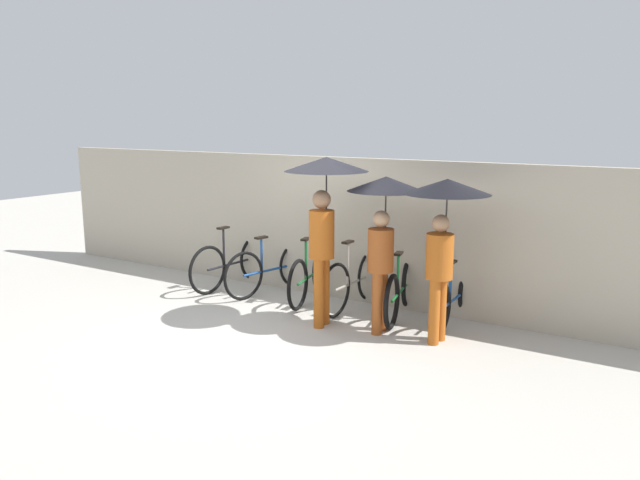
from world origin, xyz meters
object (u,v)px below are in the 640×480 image
Objects in this scene: parked_bicycle_3 at (354,281)px; parked_bicycle_0 at (233,262)px; pedestrian_leading at (325,193)px; parked_bicycle_1 at (272,268)px; pedestrian_trailing at (445,214)px; pedestrian_center at (384,212)px; parked_bicycle_4 at (401,290)px; parked_bicycle_2 at (310,275)px; parked_bicycle_5 at (455,298)px.

parked_bicycle_0 is at bearing 91.17° from parked_bicycle_3.
parked_bicycle_0 is 0.85× the size of pedestrian_leading.
pedestrian_trailing is (2.94, -0.60, 1.15)m from parked_bicycle_1.
parked_bicycle_3 is 1.48m from pedestrian_center.
parked_bicycle_3 reaches higher than parked_bicycle_0.
pedestrian_center is (0.03, -0.61, 1.14)m from parked_bicycle_4.
pedestrian_leading is at bearing -178.98° from parked_bicycle_3.
pedestrian_trailing is at bearing -116.89° from parked_bicycle_2.
parked_bicycle_4 is (1.44, -0.01, -0.01)m from parked_bicycle_2.
parked_bicycle_5 is at bearing -100.43° from parked_bicycle_2.
parked_bicycle_2 is 2.16m from parked_bicycle_5.
parked_bicycle_1 is at bearing 76.59° from parked_bicycle_4.
parked_bicycle_2 reaches higher than parked_bicycle_4.
pedestrian_leading reaches higher than pedestrian_trailing.
parked_bicycle_4 is 1.29m from pedestrian_center.
parked_bicycle_1 is 2.16m from parked_bicycle_4.
parked_bicycle_5 is at bearing -95.39° from parked_bicycle_4.
parked_bicycle_3 is 1.02× the size of parked_bicycle_4.
parked_bicycle_5 is 0.81× the size of pedestrian_leading.
parked_bicycle_3 is 0.72m from parked_bicycle_4.
pedestrian_trailing is at bearing -137.97° from parked_bicycle_4.
parked_bicycle_0 is 2.16m from parked_bicycle_3.
parked_bicycle_3 is at bearing -78.12° from parked_bicycle_1.
parked_bicycle_4 is (0.72, -0.02, -0.02)m from parked_bicycle_3.
parked_bicycle_0 is 3.88m from pedestrian_trailing.
parked_bicycle_4 is 1.71m from pedestrian_leading.
pedestrian_leading reaches higher than parked_bicycle_4.
pedestrian_leading is at bearing -106.71° from parked_bicycle_1.
parked_bicycle_4 is (2.88, -0.00, -0.02)m from parked_bicycle_0.
pedestrian_center reaches higher than parked_bicycle_0.
parked_bicycle_4 is (2.16, -0.04, -0.01)m from parked_bicycle_1.
parked_bicycle_0 is at bearing 77.56° from parked_bicycle_4.
parked_bicycle_2 is 0.97× the size of parked_bicycle_3.
parked_bicycle_5 is at bearing 39.58° from pedestrian_center.
parked_bicycle_1 is 1.01× the size of parked_bicycle_5.
parked_bicycle_3 is 0.90× the size of pedestrian_trailing.
parked_bicycle_1 is at bearing 75.33° from parked_bicycle_2.
parked_bicycle_5 reaches higher than parked_bicycle_1.
pedestrian_trailing is at bearing 1.28° from pedestrian_leading.
parked_bicycle_2 is 0.98× the size of parked_bicycle_4.
parked_bicycle_3 is (2.16, 0.02, 0.00)m from parked_bicycle_0.
pedestrian_center is at bearing 170.20° from parked_bicycle_4.
parked_bicycle_2 is 0.87× the size of pedestrian_trailing.
parked_bicycle_1 is 1.03× the size of parked_bicycle_4.
parked_bicycle_1 is 0.91× the size of pedestrian_trailing.
parked_bicycle_1 is 2.88m from parked_bicycle_5.
pedestrian_leading reaches higher than parked_bicycle_5.
parked_bicycle_5 is 0.90× the size of pedestrian_center.
parked_bicycle_5 is (0.72, 0.09, -0.01)m from parked_bicycle_4.
pedestrian_center is at bearing 133.51° from parked_bicycle_5.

